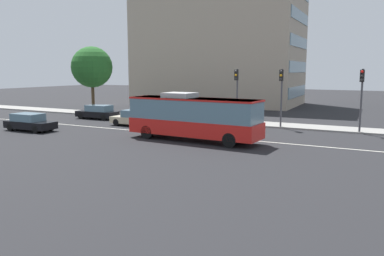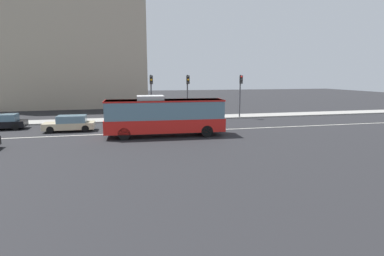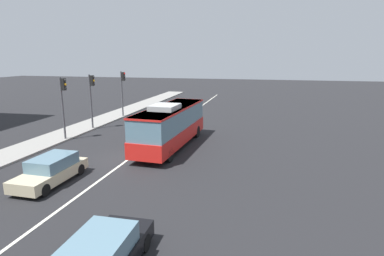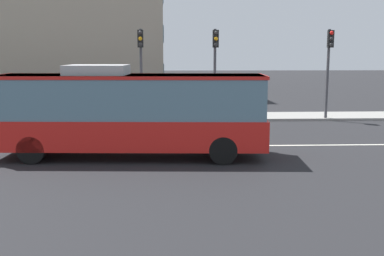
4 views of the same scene
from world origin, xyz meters
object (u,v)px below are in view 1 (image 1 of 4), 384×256
object	(u,v)px
sedan_black_ahead	(30,122)
traffic_light_far_corner	(281,88)
traffic_light_mid_block	(237,87)
transit_bus	(193,116)
street_tree_kerbside_left	(92,67)
sedan_beige	(136,118)
traffic_light_near_corner	(362,90)
sedan_black	(98,112)

from	to	relation	value
sedan_black_ahead	traffic_light_far_corner	distance (m)	21.77
traffic_light_mid_block	sedan_black_ahead	bearing A→B (deg)	-53.81
transit_bus	street_tree_kerbside_left	bearing A→B (deg)	154.11
transit_bus	sedan_beige	bearing A→B (deg)	155.41
traffic_light_mid_block	street_tree_kerbside_left	xyz separation A→B (m)	(-18.29, 1.17, 1.85)
transit_bus	sedan_beige	distance (m)	9.37
sedan_beige	traffic_light_near_corner	xyz separation A→B (m)	(18.67, 4.65, 2.84)
sedan_beige	traffic_light_mid_block	xyz separation A→B (m)	(8.04, 4.72, 2.84)
sedan_black_ahead	sedan_beige	xyz separation A→B (m)	(6.21, 6.57, 0.00)
transit_bus	street_tree_kerbside_left	size ratio (longest dim) A/B	1.30
transit_bus	traffic_light_near_corner	size ratio (longest dim) A/B	1.95
transit_bus	traffic_light_mid_block	size ratio (longest dim) A/B	1.95
transit_bus	traffic_light_mid_block	xyz separation A→B (m)	(-0.20, 9.02, 1.75)
traffic_light_far_corner	traffic_light_mid_block	bearing A→B (deg)	-92.66
traffic_light_far_corner	transit_bus	bearing A→B (deg)	-25.89
sedan_beige	street_tree_kerbside_left	size ratio (longest dim) A/B	0.58
traffic_light_near_corner	street_tree_kerbside_left	xyz separation A→B (m)	(-28.92, 1.23, 1.85)
transit_bus	street_tree_kerbside_left	xyz separation A→B (m)	(-18.49, 10.18, 3.61)
transit_bus	traffic_light_near_corner	distance (m)	13.85
sedan_beige	sedan_black	bearing A→B (deg)	-19.80
traffic_light_far_corner	street_tree_kerbside_left	size ratio (longest dim) A/B	0.67
traffic_light_mid_block	traffic_light_near_corner	bearing A→B (deg)	87.45
transit_bus	sedan_black	size ratio (longest dim) A/B	2.22
transit_bus	sedan_beige	xyz separation A→B (m)	(-8.25, 4.30, -1.09)
transit_bus	sedan_black_ahead	xyz separation A→B (m)	(-14.46, -2.27, -1.09)
traffic_light_far_corner	street_tree_kerbside_left	bearing A→B (deg)	-95.14
sedan_black	traffic_light_near_corner	world-z (taller)	traffic_light_near_corner
traffic_light_near_corner	traffic_light_mid_block	xyz separation A→B (m)	(-10.63, 0.07, 0.00)
sedan_black	street_tree_kerbside_left	size ratio (longest dim) A/B	0.58
sedan_beige	traffic_light_near_corner	distance (m)	19.45
sedan_black	street_tree_kerbside_left	world-z (taller)	street_tree_kerbside_left
street_tree_kerbside_left	traffic_light_near_corner	bearing A→B (deg)	-2.44
transit_bus	sedan_beige	size ratio (longest dim) A/B	2.24
sedan_black_ahead	sedan_black	bearing A→B (deg)	91.31
sedan_black	traffic_light_near_corner	xyz separation A→B (m)	(25.27, 2.20, 2.84)
sedan_beige	traffic_light_far_corner	xyz separation A→B (m)	(12.21, 4.67, 2.84)
traffic_light_far_corner	sedan_black	bearing A→B (deg)	-85.32
sedan_black_ahead	street_tree_kerbside_left	xyz separation A→B (m)	(-4.03, 12.45, 4.69)
sedan_black_ahead	traffic_light_mid_block	xyz separation A→B (m)	(14.26, 11.29, 2.84)
traffic_light_mid_block	transit_bus	bearing A→B (deg)	-0.89
sedan_black_ahead	traffic_light_near_corner	size ratio (longest dim) A/B	0.87
sedan_beige	traffic_light_far_corner	distance (m)	13.38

